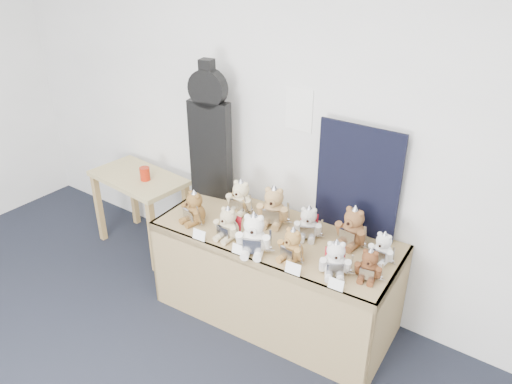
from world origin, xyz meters
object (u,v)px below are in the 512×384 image
Objects in this scene: display_table at (271,257)px; guitar_case at (210,132)px; teddy_back_centre_left at (274,207)px; teddy_back_centre_right at (308,224)px; teddy_front_left at (228,225)px; side_table at (139,189)px; teddy_front_right at (292,246)px; teddy_back_left at (241,198)px; teddy_back_far_left at (239,199)px; teddy_front_far_right at (335,260)px; teddy_back_end at (383,249)px; red_cup at (145,174)px; teddy_front_end at (369,266)px; teddy_front_centre at (254,235)px; teddy_back_right at (353,228)px; teddy_front_far_left at (194,209)px.

guitar_case is (-0.73, 0.26, 0.66)m from display_table.
teddy_back_centre_right is at bearing -21.11° from teddy_back_centre_left.
teddy_front_left is at bearing -166.40° from teddy_back_centre_right.
side_table is at bearing 177.48° from guitar_case.
teddy_front_right is at bearing -4.58° from side_table.
display_table is 1.99× the size of side_table.
teddy_back_far_left is at bearing 162.49° from teddy_back_left.
side_table is at bearing 144.49° from teddy_front_far_right.
teddy_back_centre_left reaches higher than teddy_back_end.
teddy_back_centre_right is at bearing -174.40° from teddy_back_end.
teddy_back_end is (0.94, 0.34, -0.01)m from teddy_front_left.
guitar_case is at bearing 10.69° from red_cup.
display_table is 0.36m from teddy_front_right.
display_table is 7.65× the size of teddy_front_end.
display_table is 0.33m from teddy_front_centre.
teddy_back_far_left is (-0.86, -0.08, -0.02)m from teddy_back_right.
teddy_front_centre is 0.54m from teddy_front_far_right.
teddy_back_centre_right is (0.91, -0.10, -0.41)m from guitar_case.
red_cup is at bearing -170.67° from teddy_back_right.
teddy_back_far_left reaches higher than teddy_front_end.
teddy_front_centre is 0.40m from teddy_back_centre_right.
red_cup is at bearing 163.74° from teddy_back_centre_left.
guitar_case is at bearing 175.03° from teddy_back_far_left.
teddy_back_centre_left is 0.29m from teddy_back_far_left.
teddy_back_centre_left is at bearing 154.65° from teddy_front_end.
guitar_case is at bearing 157.43° from teddy_front_end.
side_table is 0.98m from guitar_case.
teddy_front_far_right reaches higher than display_table.
red_cup is 0.44× the size of teddy_back_centre_right.
teddy_front_far_right is 0.96m from teddy_back_far_left.
teddy_back_centre_right is at bearing 4.85° from side_table.
side_table is 3.37× the size of teddy_back_far_left.
teddy_back_centre_right is 0.51m from teddy_back_end.
display_table is at bearing 63.20° from teddy_front_centre.
teddy_back_far_left is (-0.01, 0.00, -0.01)m from teddy_back_left.
teddy_front_centre is at bearing -155.35° from teddy_front_right.
teddy_back_far_left is (0.16, 0.31, -0.00)m from teddy_front_far_left.
display_table is 1.02m from guitar_case.
side_table is at bearing 157.10° from teddy_back_centre_right.
teddy_front_right is at bearing 155.36° from teddy_front_far_right.
teddy_back_centre_right is (1.54, 0.02, 0.05)m from red_cup.
teddy_front_end is at bearing 17.96° from teddy_front_far_left.
display_table is 15.44× the size of red_cup.
teddy_front_far_left reaches higher than teddy_front_far_right.
teddy_front_centre is at bearing -130.67° from teddy_back_right.
teddy_back_centre_left is (0.14, 0.33, 0.02)m from teddy_front_left.
teddy_front_centre reaches higher than teddy_front_end.
teddy_front_left reaches higher than teddy_back_centre_right.
red_cup is 0.96m from teddy_back_far_left.
teddy_front_left is 1.13× the size of teddy_back_end.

